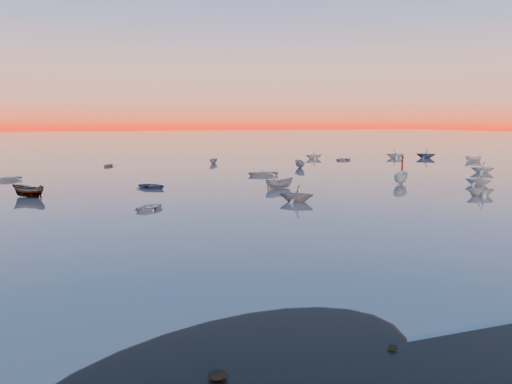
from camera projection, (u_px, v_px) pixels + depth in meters
name	position (u px, v px, depth m)	size (l,w,h in m)	color
ground	(156.00, 157.00, 117.00)	(600.00, 600.00, 0.00)	#635852
mud_lobes	(492.00, 305.00, 22.99)	(140.00, 6.00, 0.07)	black
moored_fleet	(205.00, 179.00, 73.25)	(124.00, 58.00, 1.20)	silver
boat_near_left	(152.00, 188.00, 62.74)	(3.98, 1.66, 0.99)	#354266
boat_near_center	(279.00, 188.00, 62.83)	(3.70, 1.57, 1.28)	slate
boat_near_right	(478.00, 185.00, 65.86)	(3.48, 1.57, 1.22)	silver
channel_marker	(402.00, 166.00, 80.77)	(0.86, 0.86, 3.06)	#4D1810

